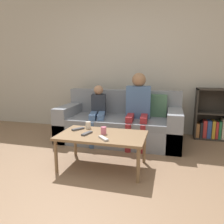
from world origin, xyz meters
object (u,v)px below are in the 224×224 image
at_px(coffee_table, 102,137).
at_px(tv_remote_2, 87,133).
at_px(tv_remote_1, 103,138).
at_px(bookshelf, 212,120).
at_px(person_adult, 138,104).
at_px(cup_far, 88,125).
at_px(couch, 120,124).
at_px(cup_near, 104,130).
at_px(person_child, 98,111).
at_px(tv_remote_0, 78,129).

distance_m(coffee_table, tv_remote_2, 0.19).
bearing_deg(coffee_table, tv_remote_1, -67.92).
xyz_separation_m(bookshelf, person_adult, (-1.20, -0.60, 0.32)).
distance_m(coffee_table, cup_far, 0.34).
height_order(couch, cup_near, couch).
xyz_separation_m(coffee_table, cup_far, (-0.26, 0.20, 0.08)).
relative_size(bookshelf, tv_remote_2, 4.91).
xyz_separation_m(person_child, tv_remote_1, (0.44, -1.10, -0.09)).
bearing_deg(couch, bookshelf, 19.02).
xyz_separation_m(tv_remote_0, tv_remote_2, (0.18, -0.15, 0.00)).
bearing_deg(bookshelf, couch, -160.98).
xyz_separation_m(couch, cup_far, (-0.24, -0.85, 0.19)).
distance_m(cup_near, tv_remote_2, 0.20).
distance_m(person_child, cup_near, 0.99).
distance_m(person_adult, cup_near, 1.02).
bearing_deg(cup_far, cup_near, -35.01).
distance_m(cup_near, tv_remote_0, 0.38).
relative_size(coffee_table, cup_near, 11.78).
bearing_deg(bookshelf, tv_remote_0, -141.32).
xyz_separation_m(couch, bookshelf, (1.50, 0.52, 0.06)).
bearing_deg(person_adult, tv_remote_2, -118.35).
bearing_deg(tv_remote_1, person_child, 68.54).
bearing_deg(tv_remote_2, cup_near, 33.11).
bearing_deg(tv_remote_0, cup_near, 19.45).
bearing_deg(cup_near, couch, 91.88).
bearing_deg(person_child, cup_far, -94.45).
xyz_separation_m(person_adult, cup_far, (-0.54, -0.77, -0.19)).
xyz_separation_m(cup_far, tv_remote_0, (-0.10, -0.10, -0.03)).
bearing_deg(bookshelf, tv_remote_2, -135.52).
relative_size(coffee_table, cup_far, 11.48).
xyz_separation_m(bookshelf, cup_far, (-1.74, -1.37, 0.13)).
bearing_deg(person_adult, cup_near, -109.89).
relative_size(couch, coffee_table, 1.91).
distance_m(couch, tv_remote_2, 1.13).
distance_m(couch, tv_remote_1, 1.25).
bearing_deg(tv_remote_0, person_child, 123.84).
height_order(person_adult, person_child, person_adult).
bearing_deg(tv_remote_0, tv_remote_2, -7.07).
bearing_deg(coffee_table, bookshelf, 46.81).
xyz_separation_m(person_child, tv_remote_2, (0.19, -0.97, -0.09)).
bearing_deg(tv_remote_1, couch, 51.21).
bearing_deg(couch, cup_near, -88.12).
bearing_deg(tv_remote_0, couch, 103.87).
height_order(bookshelf, person_child, person_child).
height_order(person_adult, tv_remote_0, person_adult).
relative_size(cup_far, tv_remote_2, 0.51).
distance_m(coffee_table, tv_remote_1, 0.20).
relative_size(person_adult, tv_remote_1, 7.17).
bearing_deg(tv_remote_1, tv_remote_2, 109.52).
distance_m(bookshelf, tv_remote_0, 2.35).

